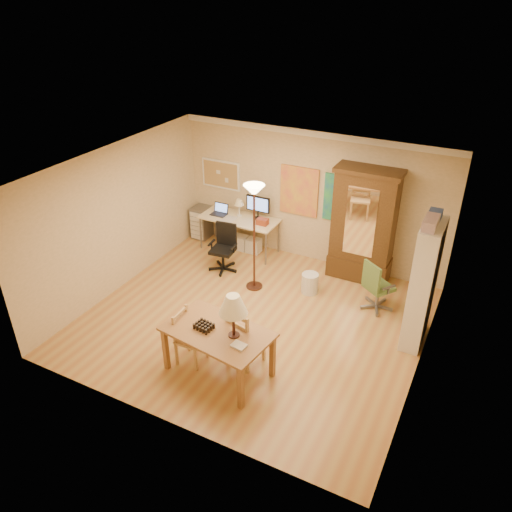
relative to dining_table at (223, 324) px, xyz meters
The scene contains 16 objects.
floor 1.65m from the dining_table, 99.59° to the left, with size 5.50×5.50×0.00m, color #AE733D.
crown_molding 4.20m from the dining_table, 93.44° to the left, with size 5.50×0.08×0.12m, color white.
corkboard 4.49m from the dining_table, 120.78° to the left, with size 0.90×0.04×0.62m, color tan.
art_panel_left 3.89m from the dining_table, 97.14° to the left, with size 0.80×0.04×1.00m, color yellow.
art_panel_right 3.89m from the dining_table, 83.72° to the left, with size 0.75×0.04×0.95m, color #236A8E.
dining_table is the anchor object (origin of this frame).
ladder_chair_back 0.59m from the dining_table, 69.84° to the left, with size 0.55×0.53×0.99m.
ladder_chair_left 0.80m from the dining_table, behind, with size 0.40×0.42×0.88m.
torchiere_lamp 2.53m from the dining_table, 106.87° to the left, with size 0.38×0.38×2.07m.
computer_desk 3.90m from the dining_table, 114.84° to the left, with size 1.66×0.73×1.25m.
office_chair_black 3.11m from the dining_table, 120.58° to the left, with size 0.59×0.59×0.96m.
office_chair_green 3.14m from the dining_table, 60.10° to the left, with size 0.60×0.60×0.95m.
drawer_cart 4.58m from the dining_table, 126.76° to the left, with size 0.36×0.43×0.72m.
armoire 3.72m from the dining_table, 75.38° to the left, with size 1.21×0.57×2.22m.
bookshelf 3.13m from the dining_table, 42.24° to the left, with size 0.31×0.83×2.07m.
wastebin 2.73m from the dining_table, 83.43° to the left, with size 0.31×0.31×0.39m, color silver.
Camera 1 is at (3.21, -6.15, 5.18)m, focal length 35.00 mm.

